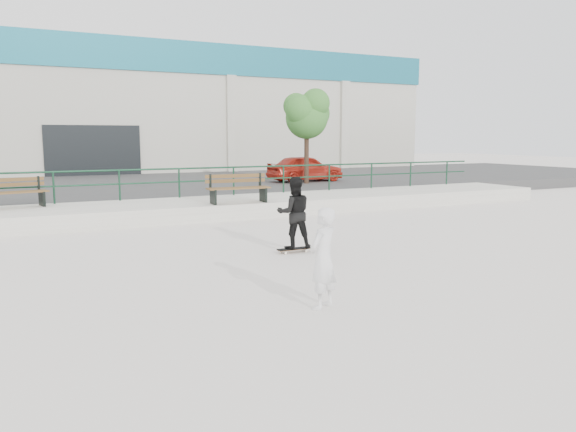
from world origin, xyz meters
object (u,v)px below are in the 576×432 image
bench_right (238,189)px  seated_skater (323,258)px  bench_left (12,193)px  standing_skater (294,213)px  tree (307,113)px  red_car (305,168)px  skateboard (294,249)px

bench_right → seated_skater: seated_skater is taller
bench_left → seated_skater: seated_skater is taller
standing_skater → tree: bearing=-105.3°
red_car → skateboard: 14.01m
skateboard → seated_skater: 4.24m
red_car → skateboard: bearing=149.0°
red_car → seated_skater: (-8.39, -16.06, -0.34)m
bench_left → red_car: bearing=9.3°
tree → skateboard: tree is taller
bench_right → tree: tree is taller
red_car → standing_skater: bearing=149.0°
standing_skater → bench_left: bearing=-38.1°
bench_left → standing_skater: standing_skater is taller
seated_skater → skateboard: bearing=-140.3°
standing_skater → seated_skater: size_ratio=1.04×
skateboard → seated_skater: size_ratio=0.50×
red_car → skateboard: (-6.87, -12.17, -1.04)m
bench_left → skateboard: bench_left is taller
bench_right → standing_skater: size_ratio=1.26×
standing_skater → seated_skater: 4.18m
bench_right → tree: (5.53, 5.57, 2.66)m
bench_right → skateboard: bearing=-95.9°
tree → skateboard: bearing=-119.9°
tree → red_car: (0.50, 1.08, -2.50)m
skateboard → bench_left: bearing=126.9°
bench_right → tree: bearing=47.9°
bench_left → skateboard: size_ratio=2.58×
seated_skater → bench_left: bearing=-99.0°
skateboard → standing_skater: (0.00, 0.00, 0.83)m
tree → red_car: tree is taller
red_car → bench_right: bearing=136.2°
bench_left → bench_right: size_ratio=0.99×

